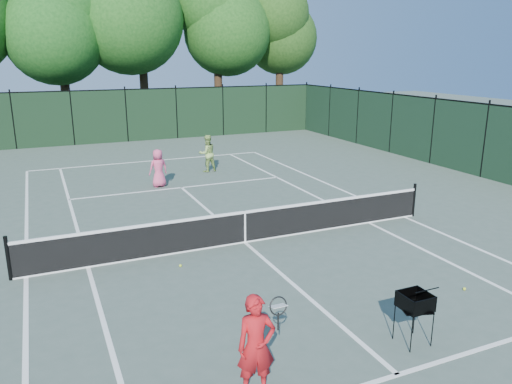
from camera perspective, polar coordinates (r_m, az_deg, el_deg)
name	(u,v)px	position (r m, az deg, el deg)	size (l,w,h in m)	color
ground	(245,243)	(13.73, -1.27, -5.80)	(90.00, 90.00, 0.00)	#47564B
sideline_doubles_left	(26,277)	(12.84, -24.78, -8.84)	(0.10, 23.77, 0.01)	white
sideline_doubles_right	(405,217)	(16.50, 16.62, -2.76)	(0.10, 23.77, 0.01)	white
sideline_singles_left	(88,267)	(12.85, -18.64, -8.17)	(0.10, 23.77, 0.01)	white
sideline_singles_right	(369,223)	(15.68, 12.78, -3.44)	(0.10, 23.77, 0.01)	white
baseline_far	(151,161)	(24.72, -11.94, 3.50)	(10.97, 0.10, 0.01)	white
service_line_near	(398,375)	(8.84, 15.90, -19.44)	(8.23, 0.10, 0.01)	white
service_line_far	(181,188)	(19.52, -8.51, 0.51)	(8.23, 0.10, 0.01)	white
center_service_line	(245,242)	(13.73, -1.27, -5.78)	(0.10, 12.80, 0.01)	white
tennis_net	(245,226)	(13.57, -1.28, -3.92)	(11.69, 0.09, 1.06)	black
fence_far	(127,116)	(30.43, -14.58, 8.39)	(24.00, 0.05, 3.00)	black
tree_2	(57,7)	(33.79, -21.79, 19.08)	(6.00, 6.00, 12.40)	black
tree_4	(217,5)	(35.62, -4.52, 20.50)	(6.20, 6.20, 12.97)	black
tree_5	(280,15)	(38.00, 2.79, 19.55)	(5.80, 5.80, 12.23)	black
coach	(256,346)	(7.73, 0.04, -17.17)	(0.97, 0.56, 1.61)	red
player_pink	(158,168)	(19.64, -11.10, 2.70)	(0.78, 0.57, 1.48)	#DA4D78
player_green	(207,153)	(21.93, -5.59, 4.41)	(0.85, 0.70, 1.61)	#92B55A
ball_hopper	(415,302)	(9.34, 17.74, -11.84)	(0.63, 0.63, 0.96)	black
loose_ball_near_cart	(464,289)	(11.99, 22.72, -10.17)	(0.07, 0.07, 0.07)	#BDD12A
loose_ball_midcourt	(180,266)	(12.35, -8.63, -8.32)	(0.07, 0.07, 0.07)	#C9ED30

